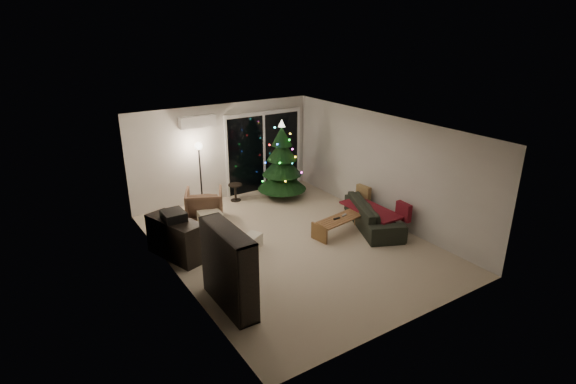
% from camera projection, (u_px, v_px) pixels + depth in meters
% --- Properties ---
extents(room, '(6.50, 7.51, 2.60)m').
position_uv_depth(room, '(273.00, 176.00, 10.61)').
color(room, beige).
rests_on(room, ground).
extents(bookshelf, '(0.40, 1.40, 1.38)m').
position_uv_depth(bookshelf, '(219.00, 271.00, 7.15)').
color(bookshelf, black).
rests_on(bookshelf, floor).
extents(media_cabinet, '(0.85, 1.38, 0.81)m').
position_uv_depth(media_cabinet, '(176.00, 238.00, 8.89)').
color(media_cabinet, black).
rests_on(media_cabinet, floor).
extents(stereo, '(0.41, 0.49, 0.17)m').
position_uv_depth(stereo, '(173.00, 215.00, 8.71)').
color(stereo, black).
rests_on(stereo, media_cabinet).
extents(armchair, '(1.11, 1.12, 0.77)m').
position_uv_depth(armchair, '(204.00, 205.00, 10.55)').
color(armchair, brown).
rests_on(armchair, floor).
extents(ottoman, '(0.54, 0.54, 0.44)m').
position_uv_depth(ottoman, '(211.00, 221.00, 10.08)').
color(ottoman, beige).
rests_on(ottoman, floor).
extents(cardboard_box_a, '(0.49, 0.44, 0.29)m').
position_uv_depth(cardboard_box_a, '(200.00, 235.00, 9.62)').
color(cardboard_box_a, beige).
rests_on(cardboard_box_a, floor).
extents(cardboard_box_b, '(0.49, 0.45, 0.28)m').
position_uv_depth(cardboard_box_b, '(252.00, 241.00, 9.35)').
color(cardboard_box_b, beige).
rests_on(cardboard_box_b, floor).
extents(side_table, '(0.44, 0.44, 0.46)m').
position_uv_depth(side_table, '(235.00, 192.00, 11.79)').
color(side_table, black).
rests_on(side_table, floor).
extents(floor_lamp, '(0.26, 0.26, 1.64)m').
position_uv_depth(floor_lamp, '(201.00, 177.00, 11.11)').
color(floor_lamp, black).
rests_on(floor_lamp, floor).
extents(sofa, '(1.56, 2.20, 0.60)m').
position_uv_depth(sofa, '(374.00, 214.00, 10.27)').
color(sofa, black).
rests_on(sofa, floor).
extents(sofa_throw, '(0.64, 1.48, 0.05)m').
position_uv_depth(sofa_throw, '(371.00, 210.00, 10.17)').
color(sofa_throw, maroon).
rests_on(sofa_throw, sofa).
extents(cushion_a, '(0.15, 0.40, 0.39)m').
position_uv_depth(cushion_a, '(363.00, 194.00, 10.82)').
color(cushion_a, olive).
rests_on(cushion_a, sofa).
extents(cushion_b, '(0.15, 0.40, 0.39)m').
position_uv_depth(cushion_b, '(404.00, 211.00, 9.80)').
color(cushion_b, maroon).
rests_on(cushion_b, sofa).
extents(coffee_table, '(1.35, 0.66, 0.41)m').
position_uv_depth(coffee_table, '(342.00, 226.00, 9.90)').
color(coffee_table, brown).
rests_on(coffee_table, floor).
extents(remote_a, '(0.16, 0.05, 0.02)m').
position_uv_depth(remote_a, '(337.00, 218.00, 9.75)').
color(remote_a, black).
rests_on(remote_a, coffee_table).
extents(remote_b, '(0.16, 0.09, 0.02)m').
position_uv_depth(remote_b, '(344.00, 215.00, 9.91)').
color(remote_b, slate).
rests_on(remote_b, coffee_table).
extents(christmas_tree, '(1.36, 1.36, 2.10)m').
position_uv_depth(christmas_tree, '(282.00, 159.00, 11.75)').
color(christmas_tree, '#173A1A').
rests_on(christmas_tree, floor).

